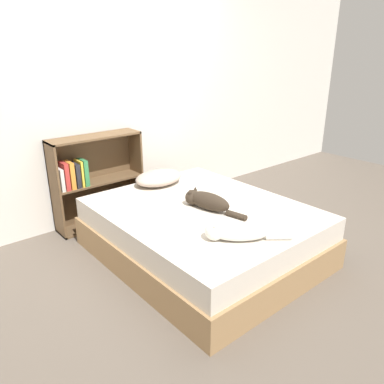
{
  "coord_description": "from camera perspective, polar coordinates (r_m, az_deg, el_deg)",
  "views": [
    {
      "loc": [
        -1.94,
        -2.16,
        1.7
      ],
      "look_at": [
        0.0,
        0.14,
        0.55
      ],
      "focal_mm": 35.0,
      "sensor_mm": 36.0,
      "label": 1
    }
  ],
  "objects": [
    {
      "name": "cat_dark",
      "position": [
        3.11,
        2.17,
        -1.35
      ],
      "size": [
        0.21,
        0.59,
        0.15
      ],
      "rotation": [
        0.0,
        0.0,
        1.77
      ],
      "color": "#33281E",
      "rests_on": "bed"
    },
    {
      "name": "bookshelf",
      "position": [
        3.88,
        -14.96,
        1.94
      ],
      "size": [
        0.91,
        0.26,
        0.92
      ],
      "color": "brown",
      "rests_on": "ground_plane"
    },
    {
      "name": "wall_back",
      "position": [
        4.02,
        -11.4,
        14.09
      ],
      "size": [
        8.0,
        0.06,
        2.5
      ],
      "color": "silver",
      "rests_on": "ground_plane"
    },
    {
      "name": "bed",
      "position": [
        3.26,
        1.58,
        -6.08
      ],
      "size": [
        1.5,
        1.84,
        0.45
      ],
      "color": "#99754C",
      "rests_on": "ground_plane"
    },
    {
      "name": "cat_light",
      "position": [
        2.63,
        6.7,
        -6.05
      ],
      "size": [
        0.51,
        0.45,
        0.16
      ],
      "rotation": [
        0.0,
        0.0,
        2.45
      ],
      "color": "white",
      "rests_on": "bed"
    },
    {
      "name": "ground_plane",
      "position": [
        3.36,
        1.54,
        -9.46
      ],
      "size": [
        8.0,
        8.0,
        0.0
      ],
      "primitive_type": "plane",
      "color": "brown"
    },
    {
      "name": "pillow",
      "position": [
        3.69,
        -5.09,
        2.19
      ],
      "size": [
        0.49,
        0.35,
        0.14
      ],
      "color": "#B29E8E",
      "rests_on": "bed"
    }
  ]
}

